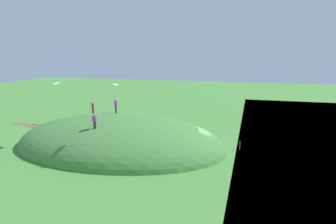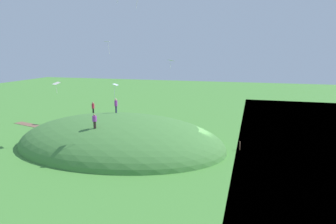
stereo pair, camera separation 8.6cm
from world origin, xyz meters
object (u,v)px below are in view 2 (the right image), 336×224
(person_with_child, at_px, (116,104))
(mooring_post, at_px, (240,146))
(person_on_hilltop, at_px, (93,106))
(kite_5, at_px, (115,86))
(kite_0, at_px, (171,61))
(kite_6, at_px, (107,42))
(kite_2, at_px, (56,84))
(person_near_shore, at_px, (95,119))

(person_with_child, xyz_separation_m, mooring_post, (-15.35, -0.39, -4.31))
(person_on_hilltop, distance_m, mooring_post, 20.34)
(kite_5, bearing_deg, person_with_child, -64.76)
(person_with_child, bearing_deg, kite_0, -18.04)
(kite_5, relative_size, kite_6, 0.79)
(person_on_hilltop, bearing_deg, kite_2, -124.57)
(person_with_child, distance_m, person_near_shore, 6.39)
(person_near_shore, bearing_deg, kite_6, -81.57)
(mooring_post, bearing_deg, person_near_shore, 24.32)
(person_near_shore, distance_m, mooring_post, 16.77)
(kite_6, height_order, mooring_post, kite_6)
(kite_0, bearing_deg, person_near_shore, 72.17)
(person_with_child, height_order, kite_6, kite_6)
(kite_0, height_order, mooring_post, kite_0)
(kite_6, bearing_deg, kite_5, 118.26)
(kite_2, xyz_separation_m, kite_5, (-9.34, 3.66, 0.43))
(person_with_child, relative_size, person_near_shore, 1.16)
(person_with_child, xyz_separation_m, person_near_shore, (-0.45, 6.34, -0.60))
(kite_6, bearing_deg, kite_2, 88.11)
(person_with_child, relative_size, kite_0, 1.43)
(person_with_child, xyz_separation_m, person_on_hilltop, (4.61, -2.48, -1.00))
(kite_5, bearing_deg, kite_0, -96.52)
(kite_6, bearing_deg, person_near_shore, 110.81)
(person_with_child, height_order, kite_0, kite_0)
(person_near_shore, xyz_separation_m, kite_6, (6.03, -15.87, 8.37))
(person_on_hilltop, bearing_deg, kite_5, -71.38)
(kite_5, height_order, mooring_post, kite_5)
(kite_0, bearing_deg, kite_2, 45.74)
(mooring_post, bearing_deg, person_with_child, 1.46)
(person_near_shore, xyz_separation_m, kite_5, (-2.88, 0.71, 3.74))
(person_with_child, xyz_separation_m, kite_2, (6.01, 3.39, 2.71))
(person_near_shore, relative_size, kite_6, 0.83)
(kite_2, height_order, kite_6, kite_6)
(kite_6, bearing_deg, mooring_post, 156.43)
(kite_0, height_order, kite_2, kite_0)
(person_on_hilltop, xyz_separation_m, person_near_shore, (-5.05, 8.83, 0.40))
(kite_0, bearing_deg, kite_6, -8.42)
(person_with_child, distance_m, kite_2, 7.42)
(person_on_hilltop, height_order, kite_0, kite_0)
(person_near_shore, bearing_deg, kite_2, -36.93)
(kite_2, bearing_deg, person_with_child, -150.54)
(kite_2, xyz_separation_m, mooring_post, (-21.36, -3.79, -7.03))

